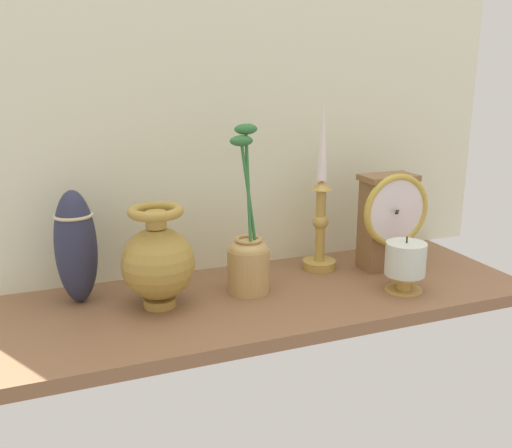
{
  "coord_description": "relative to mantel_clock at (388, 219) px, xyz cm",
  "views": [
    {
      "loc": [
        -40.34,
        -94.4,
        41.99
      ],
      "look_at": [
        -3.1,
        0.0,
        14.0
      ],
      "focal_mm": 40.34,
      "sensor_mm": 36.0,
      "label": 1
    }
  ],
  "objects": [
    {
      "name": "brass_vase_jar",
      "position": [
        -31.92,
        -1.28,
        -3.76
      ],
      "size": [
        8.09,
        8.09,
        31.85
      ],
      "color": "tan",
      "rests_on": "ground_plane"
    },
    {
      "name": "brass_vase_bulbous",
      "position": [
        -49.31,
        -2.02,
        -2.27
      ],
      "size": [
        13.1,
        13.1,
        18.55
      ],
      "color": "#AA8739",
      "rests_on": "ground_plane"
    },
    {
      "name": "mantel_clock",
      "position": [
        0.0,
        0.0,
        0.0
      ],
      "size": [
        15.23,
        9.33,
        21.1
      ],
      "color": "brown",
      "rests_on": "ground_plane"
    },
    {
      "name": "ground_plane",
      "position": [
        -28.16,
        -3.63,
        -12.22
      ],
      "size": [
        100.0,
        36.0,
        2.4
      ],
      "primitive_type": "cube",
      "color": "brown"
    },
    {
      "name": "pillar_candle_front",
      "position": [
        -3.91,
        -12.02,
        -5.47
      ],
      "size": [
        7.73,
        7.73,
        10.87
      ],
      "color": "tan",
      "rests_on": "ground_plane"
    },
    {
      "name": "tall_ceramic_vase",
      "position": [
        -62.52,
        5.51,
        -0.37
      ],
      "size": [
        7.5,
        7.5,
        21.01
      ],
      "color": "#2A2D45",
      "rests_on": "ground_plane"
    },
    {
      "name": "back_wall",
      "position": [
        -28.16,
        14.87,
        21.48
      ],
      "size": [
        120.0,
        2.0,
        65.0
      ],
      "primitive_type": "cube",
      "color": "beige",
      "rests_on": "ground_plane"
    },
    {
      "name": "candlestick_tall_left",
      "position": [
        -13.18,
        5.27,
        1.61
      ],
      "size": [
        7.07,
        7.07,
        35.37
      ],
      "color": "#BB9544",
      "rests_on": "ground_plane"
    }
  ]
}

